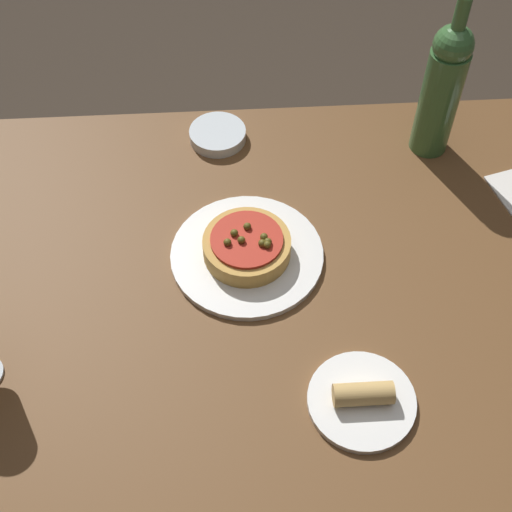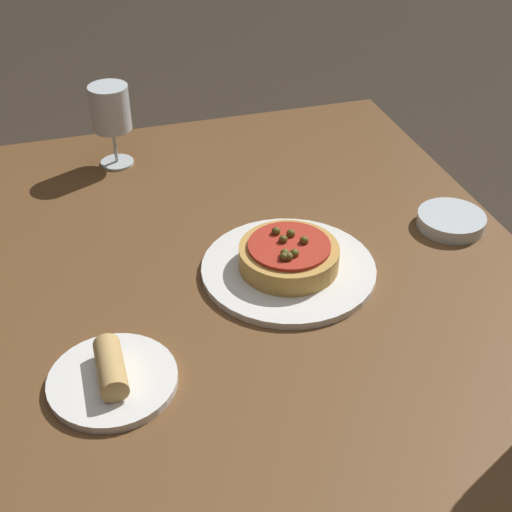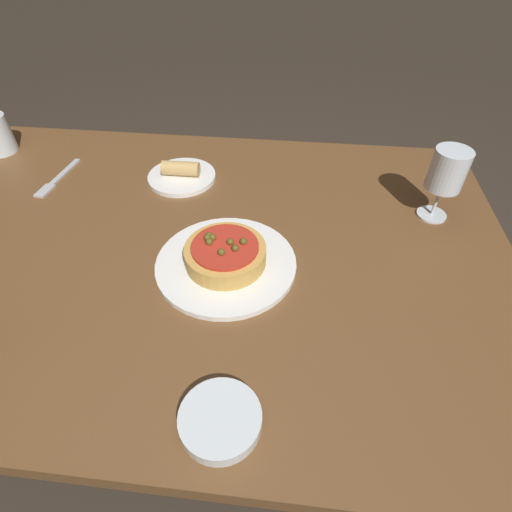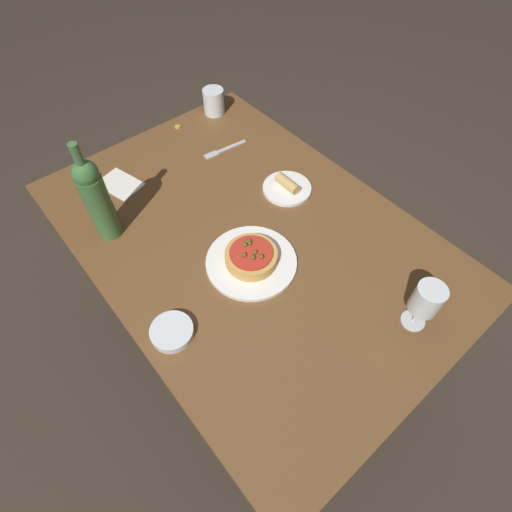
{
  "view_description": "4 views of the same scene",
  "coord_description": "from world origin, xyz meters",
  "views": [
    {
      "loc": [
        -0.13,
        -0.72,
        1.73
      ],
      "look_at": [
        -0.08,
        0.01,
        0.78
      ],
      "focal_mm": 50.0,
      "sensor_mm": 36.0,
      "label": 1
    },
    {
      "loc": [
        0.75,
        -0.24,
        1.39
      ],
      "look_at": [
        -0.09,
        0.01,
        0.75
      ],
      "focal_mm": 50.0,
      "sensor_mm": 36.0,
      "label": 2
    },
    {
      "loc": [
        -0.22,
        0.62,
        1.26
      ],
      "look_at": [
        -0.16,
        0.06,
        0.73
      ],
      "focal_mm": 28.0,
      "sensor_mm": 36.0,
      "label": 3
    },
    {
      "loc": [
        -0.65,
        0.51,
        1.69
      ],
      "look_at": [
        -0.1,
        0.05,
        0.73
      ],
      "focal_mm": 28.0,
      "sensor_mm": 36.0,
      "label": 4
    }
  ],
  "objects": [
    {
      "name": "side_bowl",
      "position": [
        -0.14,
        0.38,
        0.72
      ],
      "size": [
        0.12,
        0.12,
        0.02
      ],
      "color": "silver",
      "rests_on": "dining_table"
    },
    {
      "name": "dining_table",
      "position": [
        0.0,
        0.0,
        0.62
      ],
      "size": [
        1.36,
        0.93,
        0.7
      ],
      "color": "brown",
      "rests_on": "ground_plane"
    },
    {
      "name": "ground_plane",
      "position": [
        0.0,
        0.0,
        0.0
      ],
      "size": [
        14.0,
        14.0,
        0.0
      ],
      "primitive_type": "plane",
      "color": "#382D23"
    },
    {
      "name": "pizza",
      "position": [
        -0.1,
        0.07,
        0.74
      ],
      "size": [
        0.16,
        0.16,
        0.05
      ],
      "color": "gold",
      "rests_on": "dinner_plate"
    },
    {
      "name": "wine_glass",
      "position": [
        -0.53,
        -0.15,
        0.82
      ],
      "size": [
        0.08,
        0.08,
        0.16
      ],
      "color": "silver",
      "rests_on": "dining_table"
    },
    {
      "name": "fork",
      "position": [
        0.38,
        -0.19,
        0.71
      ],
      "size": [
        0.04,
        0.18,
        0.0
      ],
      "rotation": [
        0.0,
        0.0,
        1.46
      ],
      "color": "#B7B7BC",
      "rests_on": "dining_table"
    },
    {
      "name": "dinner_plate",
      "position": [
        -0.1,
        0.07,
        0.71
      ],
      "size": [
        0.28,
        0.28,
        0.01
      ],
      "color": "white",
      "rests_on": "dining_table"
    },
    {
      "name": "side_plate",
      "position": [
        0.07,
        -0.23,
        0.72
      ],
      "size": [
        0.17,
        0.17,
        0.05
      ],
      "color": "white",
      "rests_on": "dining_table"
    }
  ]
}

